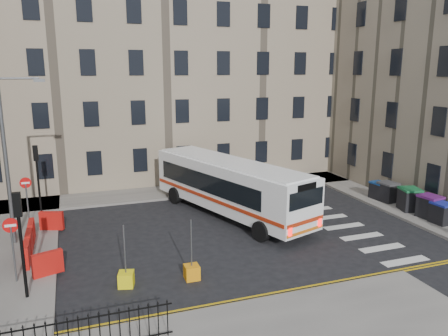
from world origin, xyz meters
TOP-DOWN VIEW (x-y plane):
  - ground at (0.00, 0.00)m, footprint 120.00×120.00m
  - pavement_north at (-6.00, 8.60)m, footprint 36.00×3.20m
  - pavement_east at (9.00, 4.00)m, footprint 2.40×26.00m
  - terrace_north at (-7.00, 15.50)m, footprint 38.30×10.80m
  - traffic_light_nw at (-12.00, 6.50)m, footprint 0.28×0.22m
  - traffic_light_sw at (-12.00, -4.00)m, footprint 0.28×0.22m
  - streetlamp at (-13.00, 2.00)m, footprint 0.50×0.22m
  - no_entry_north at (-12.50, 4.50)m, footprint 0.60×0.08m
  - no_entry_south at (-12.50, -2.50)m, footprint 0.60×0.08m
  - roadworks_barriers at (-11.84, 0.50)m, footprint 1.66×6.26m
  - bus at (-1.34, 2.79)m, footprint 6.35×12.13m
  - wheelie_bin_a at (9.17, -2.90)m, footprint 0.99×1.12m
  - wheelie_bin_b at (9.26, -1.94)m, footprint 1.20×1.34m
  - wheelie_bin_c at (9.18, -0.42)m, footprint 1.37×1.49m
  - wheelie_bin_d at (9.17, 1.49)m, footprint 1.14×1.27m
  - wheelie_bin_e at (9.03, 2.24)m, footprint 0.97×1.09m
  - bollard_yellow at (-8.31, -4.12)m, footprint 0.74×0.74m
  - bollard_chevron at (-5.65, -4.40)m, footprint 0.61×0.61m

SIDE VIEW (x-z plane):
  - ground at x=0.00m, z-range 0.00..0.00m
  - pavement_north at x=-6.00m, z-range 0.00..0.15m
  - pavement_east at x=9.00m, z-range 0.00..0.15m
  - bollard_yellow at x=-8.31m, z-range 0.00..0.60m
  - bollard_chevron at x=-5.65m, z-range 0.00..0.60m
  - roadworks_barriers at x=-11.84m, z-range 0.15..1.15m
  - wheelie_bin_e at x=9.03m, z-range 0.15..1.27m
  - wheelie_bin_a at x=9.17m, z-range 0.16..1.34m
  - wheelie_bin_d at x=9.17m, z-range 0.16..1.42m
  - wheelie_bin_b at x=9.26m, z-range 0.16..1.48m
  - wheelie_bin_c at x=9.18m, z-range 0.16..1.53m
  - bus at x=-1.34m, z-range 0.25..3.50m
  - no_entry_north at x=-12.50m, z-range 0.58..3.58m
  - no_entry_south at x=-12.50m, z-range 0.58..3.58m
  - traffic_light_nw at x=-12.00m, z-range 0.82..4.92m
  - traffic_light_sw at x=-12.00m, z-range 0.82..4.92m
  - streetlamp at x=-13.00m, z-range 0.27..8.41m
  - terrace_north at x=-7.00m, z-range 0.02..17.22m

